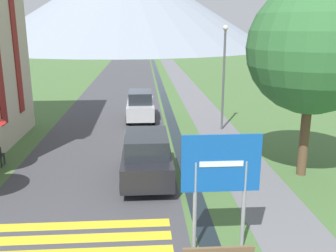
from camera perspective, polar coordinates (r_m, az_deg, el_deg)
ground_plane at (r=25.62m, az=-2.66°, el=2.31°), size 160.00×160.00×0.00m
road at (r=35.50m, az=-7.08°, el=5.79°), size 6.40×60.00×0.01m
footpath at (r=35.68m, az=2.80°, el=5.93°), size 2.20×60.00×0.01m
drainage_channel at (r=35.48m, az=-1.08°, el=5.89°), size 0.60×60.00×0.00m
crosswalk_marking at (r=10.70m, az=-14.72°, el=-17.26°), size 5.44×2.54×0.01m
mountain_distant at (r=103.63m, az=-6.54°, el=18.16°), size 75.80×75.80×22.91m
road_sign at (r=9.40m, az=8.04°, el=-7.29°), size 1.98×0.11×3.11m
parked_car_near at (r=14.08m, az=-3.25°, el=-4.61°), size 1.90×4.25×1.82m
parked_car_far at (r=23.04m, az=-4.22°, el=3.15°), size 1.71×4.00×1.82m
streetlamp at (r=20.65m, az=8.51°, el=8.45°), size 0.28×0.28×5.67m
tree_by_path at (r=14.68m, az=21.24°, el=10.94°), size 4.77×4.77×7.24m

